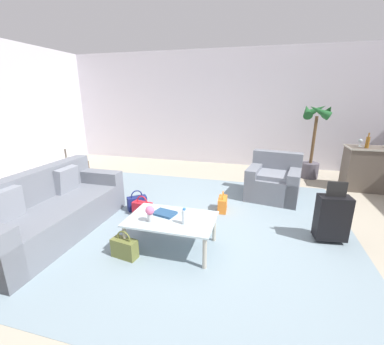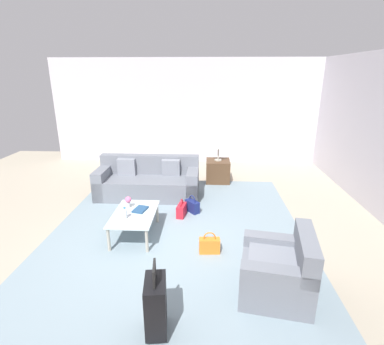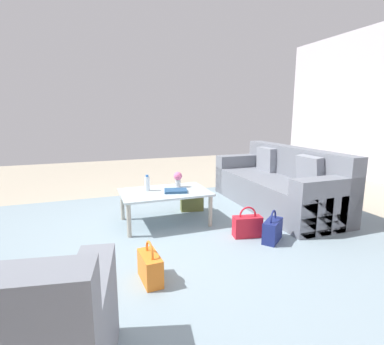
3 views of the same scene
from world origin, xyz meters
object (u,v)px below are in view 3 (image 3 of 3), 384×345
at_px(flower_vase, 178,178).
at_px(handbag_red, 247,226).
at_px(coffee_table_book, 176,191).
at_px(handbag_navy, 272,230).
at_px(handbag_orange, 150,267).
at_px(water_bottle, 147,183).
at_px(handbag_olive, 192,202).
at_px(couch, 280,186).
at_px(coffee_table, 165,195).

relative_size(flower_vase, handbag_red, 0.57).
bearing_deg(coffee_table_book, handbag_navy, 148.25).
bearing_deg(handbag_orange, handbag_navy, -166.63).
xyz_separation_m(water_bottle, handbag_navy, (-1.16, 1.04, -0.39)).
distance_m(handbag_red, handbag_orange, 1.34).
distance_m(handbag_olive, handbag_orange, 1.88).
relative_size(water_bottle, handbag_red, 0.57).
distance_m(handbag_navy, handbag_orange, 1.47).
relative_size(handbag_red, handbag_olive, 1.00).
xyz_separation_m(couch, flower_vase, (1.57, -0.05, 0.23)).
height_order(couch, handbag_navy, couch).
relative_size(coffee_table, flower_vase, 5.34).
distance_m(water_bottle, flower_vase, 0.42).
height_order(water_bottle, handbag_olive, water_bottle).
relative_size(coffee_table, handbag_olive, 3.06).
relative_size(water_bottle, coffee_table_book, 0.73).
relative_size(couch, flower_vase, 11.02).
bearing_deg(couch, handbag_olive, -10.71).
bearing_deg(coffee_table, handbag_red, 136.22).
distance_m(couch, handbag_orange, 2.65).
xyz_separation_m(coffee_table, coffee_table_book, (-0.12, 0.08, 0.06)).
bearing_deg(handbag_olive, coffee_table, 35.57).
bearing_deg(flower_vase, couch, 178.18).
relative_size(water_bottle, handbag_orange, 0.57).
height_order(couch, handbag_orange, couch).
bearing_deg(handbag_olive, flower_vase, 36.60).
distance_m(water_bottle, coffee_table_book, 0.38).
distance_m(coffee_table, handbag_red, 1.09).
bearing_deg(water_bottle, couch, 180.00).
bearing_deg(flower_vase, handbag_orange, 64.38).
bearing_deg(handbag_olive, handbag_navy, 110.43).
bearing_deg(flower_vase, water_bottle, 6.79).
distance_m(handbag_red, handbag_navy, 0.28).
relative_size(handbag_olive, handbag_navy, 1.00).
bearing_deg(couch, water_bottle, -0.00).
bearing_deg(handbag_orange, couch, -148.63).
relative_size(coffee_table, coffee_table_book, 3.93).
relative_size(flower_vase, handbag_orange, 0.57).
distance_m(couch, handbag_red, 1.33).
relative_size(couch, coffee_table, 2.06).
relative_size(water_bottle, handbag_olive, 0.57).
xyz_separation_m(coffee_table, handbag_olive, (-0.49, -0.35, -0.24)).
height_order(couch, coffee_table_book, couch).
distance_m(coffee_table, water_bottle, 0.27).
height_order(water_bottle, handbag_red, water_bottle).
bearing_deg(handbag_orange, handbag_olive, -120.32).
bearing_deg(handbag_navy, handbag_red, -45.67).
bearing_deg(handbag_red, couch, -140.83).
xyz_separation_m(coffee_table_book, handbag_olive, (-0.37, -0.43, -0.31)).
bearing_deg(handbag_navy, handbag_orange, 13.37).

